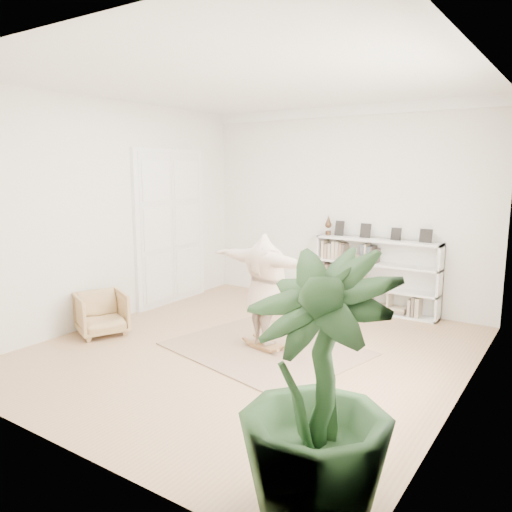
{
  "coord_description": "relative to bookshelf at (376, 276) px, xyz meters",
  "views": [
    {
      "loc": [
        3.75,
        -5.5,
        2.52
      ],
      "look_at": [
        -0.19,
        0.4,
        1.26
      ],
      "focal_mm": 35.0,
      "sensor_mm": 36.0,
      "label": 1
    }
  ],
  "objects": [
    {
      "name": "floor",
      "position": [
        -0.74,
        -2.82,
        -0.64
      ],
      "size": [
        6.0,
        6.0,
        0.0
      ],
      "primitive_type": "plane",
      "color": "#AA7D57",
      "rests_on": "ground"
    },
    {
      "name": "person",
      "position": [
        -0.59,
        -2.68,
        0.27
      ],
      "size": [
        1.99,
        0.93,
        1.56
      ],
      "primitive_type": "imported",
      "rotation": [
        0.0,
        0.0,
        2.92
      ],
      "color": "#C7AB95",
      "rests_on": "rocker_board"
    },
    {
      "name": "rocker_board",
      "position": [
        -0.59,
        -2.68,
        -0.57
      ],
      "size": [
        0.53,
        0.39,
        0.1
      ],
      "rotation": [
        0.0,
        0.0,
        -0.22
      ],
      "color": "olive",
      "rests_on": "rug"
    },
    {
      "name": "room_shell",
      "position": [
        -0.74,
        0.12,
        2.87
      ],
      "size": [
        6.0,
        6.0,
        6.0
      ],
      "color": "silver",
      "rests_on": "floor"
    },
    {
      "name": "bookshelf",
      "position": [
        0.0,
        0.0,
        0.0
      ],
      "size": [
        2.2,
        0.35,
        1.64
      ],
      "color": "silver",
      "rests_on": "floor"
    },
    {
      "name": "armchair",
      "position": [
        -3.04,
        -3.52,
        -0.31
      ],
      "size": [
        0.94,
        0.93,
        0.65
      ],
      "primitive_type": "imported",
      "rotation": [
        0.0,
        0.0,
        1.14
      ],
      "color": "tan",
      "rests_on": "floor"
    },
    {
      "name": "rug",
      "position": [
        -0.59,
        -2.68,
        -0.63
      ],
      "size": [
        2.87,
        2.49,
        0.02
      ],
      "primitive_type": "cube",
      "rotation": [
        0.0,
        0.0,
        -0.22
      ],
      "color": "tan",
      "rests_on": "floor"
    },
    {
      "name": "houseplant",
      "position": [
        1.54,
        -5.37,
        0.35
      ],
      "size": [
        1.29,
        1.29,
        1.97
      ],
      "primitive_type": "imported",
      "rotation": [
        0.0,
        0.0,
        -0.19
      ],
      "color": "#294D26",
      "rests_on": "floor"
    },
    {
      "name": "doors",
      "position": [
        -3.45,
        -1.52,
        0.76
      ],
      "size": [
        0.09,
        1.78,
        2.92
      ],
      "color": "white",
      "rests_on": "floor"
    }
  ]
}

